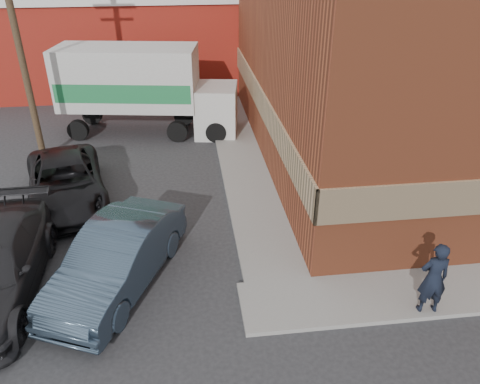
{
  "coord_description": "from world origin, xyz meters",
  "views": [
    {
      "loc": [
        -1.59,
        -9.51,
        8.15
      ],
      "look_at": [
        -0.07,
        2.76,
        1.31
      ],
      "focal_mm": 35.0,
      "sensor_mm": 36.0,
      "label": 1
    }
  ],
  "objects_px": {
    "utility_pole": "(18,40)",
    "man": "(434,278)",
    "suv_a": "(66,182)",
    "warehouse": "(105,36)",
    "box_truck": "(146,85)",
    "brick_building": "(432,32)",
    "sedan": "(117,258)"
  },
  "relations": [
    {
      "from": "utility_pole",
      "to": "suv_a",
      "type": "distance_m",
      "value": 5.77
    },
    {
      "from": "brick_building",
      "to": "sedan",
      "type": "bearing_deg",
      "value": -144.78
    },
    {
      "from": "utility_pole",
      "to": "man",
      "type": "relative_size",
      "value": 4.65
    },
    {
      "from": "suv_a",
      "to": "box_truck",
      "type": "relative_size",
      "value": 0.65
    },
    {
      "from": "man",
      "to": "brick_building",
      "type": "bearing_deg",
      "value": -109.94
    },
    {
      "from": "warehouse",
      "to": "utility_pole",
      "type": "xyz_separation_m",
      "value": [
        -1.5,
        -11.0,
        1.93
      ]
    },
    {
      "from": "man",
      "to": "sedan",
      "type": "height_order",
      "value": "man"
    },
    {
      "from": "brick_building",
      "to": "suv_a",
      "type": "height_order",
      "value": "brick_building"
    },
    {
      "from": "utility_pole",
      "to": "box_truck",
      "type": "relative_size",
      "value": 1.1
    },
    {
      "from": "brick_building",
      "to": "sedan",
      "type": "distance_m",
      "value": 15.22
    },
    {
      "from": "utility_pole",
      "to": "man",
      "type": "height_order",
      "value": "utility_pole"
    },
    {
      "from": "box_truck",
      "to": "suv_a",
      "type": "bearing_deg",
      "value": -103.06
    },
    {
      "from": "man",
      "to": "sedan",
      "type": "bearing_deg",
      "value": -11.97
    },
    {
      "from": "utility_pole",
      "to": "suv_a",
      "type": "relative_size",
      "value": 1.68
    },
    {
      "from": "utility_pole",
      "to": "man",
      "type": "xyz_separation_m",
      "value": [
        11.47,
        -10.55,
        -3.66
      ]
    },
    {
      "from": "suv_a",
      "to": "box_truck",
      "type": "xyz_separation_m",
      "value": [
        2.51,
        6.15,
        1.51
      ]
    },
    {
      "from": "utility_pole",
      "to": "box_truck",
      "type": "distance_m",
      "value": 5.47
    },
    {
      "from": "brick_building",
      "to": "utility_pole",
      "type": "bearing_deg",
      "value": 179.98
    },
    {
      "from": "warehouse",
      "to": "man",
      "type": "height_order",
      "value": "warehouse"
    },
    {
      "from": "man",
      "to": "box_truck",
      "type": "distance_m",
      "value": 14.85
    },
    {
      "from": "warehouse",
      "to": "box_truck",
      "type": "xyz_separation_m",
      "value": [
        2.75,
        -8.62,
        -0.56
      ]
    },
    {
      "from": "warehouse",
      "to": "man",
      "type": "bearing_deg",
      "value": -65.18
    },
    {
      "from": "warehouse",
      "to": "suv_a",
      "type": "height_order",
      "value": "warehouse"
    },
    {
      "from": "brick_building",
      "to": "box_truck",
      "type": "height_order",
      "value": "brick_building"
    },
    {
      "from": "brick_building",
      "to": "warehouse",
      "type": "bearing_deg",
      "value": 142.8
    },
    {
      "from": "brick_building",
      "to": "warehouse",
      "type": "height_order",
      "value": "brick_building"
    },
    {
      "from": "warehouse",
      "to": "box_truck",
      "type": "relative_size",
      "value": 1.99
    },
    {
      "from": "brick_building",
      "to": "box_truck",
      "type": "xyz_separation_m",
      "value": [
        -11.74,
        2.38,
        -2.43
      ]
    },
    {
      "from": "utility_pole",
      "to": "suv_a",
      "type": "bearing_deg",
      "value": -65.26
    },
    {
      "from": "warehouse",
      "to": "utility_pole",
      "type": "bearing_deg",
      "value": -97.77
    },
    {
      "from": "utility_pole",
      "to": "man",
      "type": "bearing_deg",
      "value": -42.62
    },
    {
      "from": "brick_building",
      "to": "sedan",
      "type": "relative_size",
      "value": 3.59
    }
  ]
}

